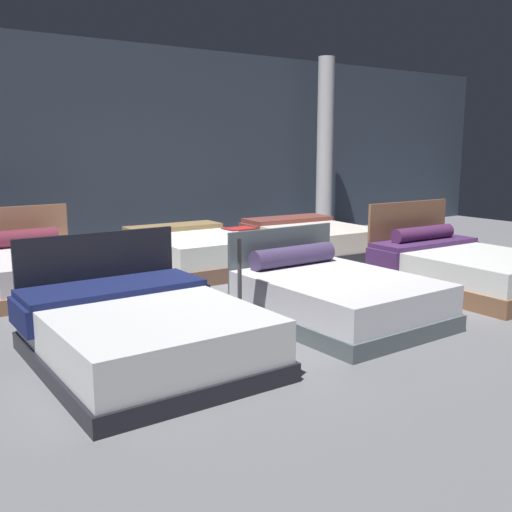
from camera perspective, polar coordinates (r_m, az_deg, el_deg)
The scene contains 10 objects.
ground_plane at distance 7.43m, azimuth -0.41°, elevation -3.39°, with size 18.00×18.00×0.02m, color slate.
showroom_back_wall at distance 10.45m, azimuth -11.96°, elevation 10.18°, with size 18.00×0.06×3.50m, color #333D4C.
bed_0 at distance 5.04m, azimuth -11.06°, elevation -7.23°, with size 1.70×2.11×0.98m.
bed_1 at distance 6.15m, azimuth 7.75°, elevation -3.97°, with size 1.59×1.99×0.88m.
bed_2 at distance 7.85m, azimuth 19.61°, elevation -1.18°, with size 1.65×2.13×1.04m.
bed_3 at distance 7.90m, azimuth -20.31°, elevation -1.25°, with size 1.51×1.98×0.98m.
bed_4 at distance 8.62m, azimuth -6.01°, elevation 0.40°, with size 1.59×2.02×0.59m.
bed_5 at distance 9.85m, azimuth 5.33°, elevation 1.60°, with size 1.73×2.16×0.56m.
price_sign at distance 5.59m, azimuth -1.59°, elevation -3.74°, with size 0.28×0.24×1.04m.
support_pillar at distance 11.95m, azimuth 6.72°, elevation 10.37°, with size 0.32×0.32×3.50m, color silver.
Camera 1 is at (-4.04, -5.97, 1.79)m, focal length 41.15 mm.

